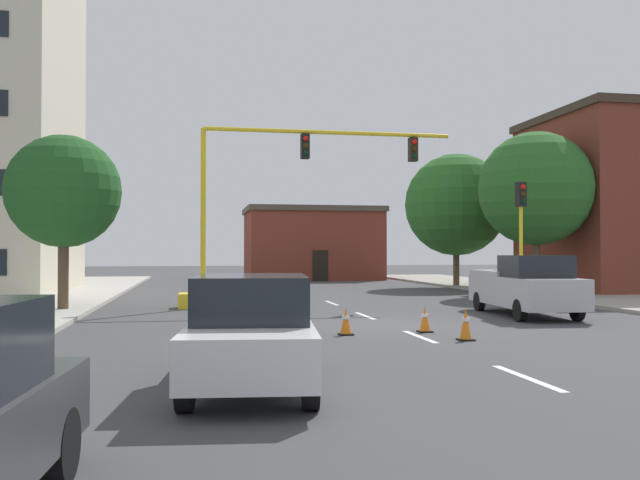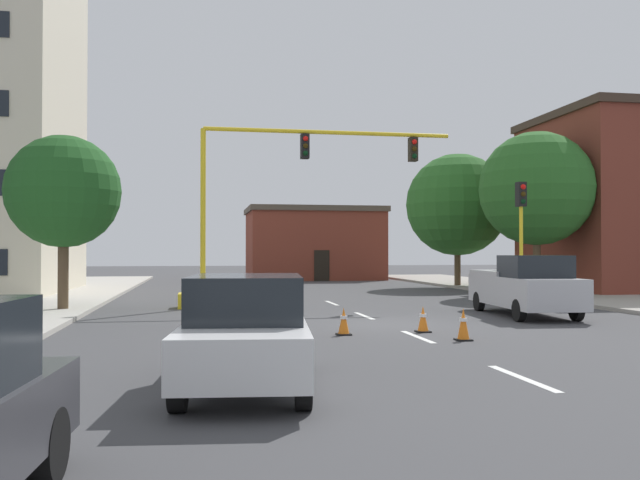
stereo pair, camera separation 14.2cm
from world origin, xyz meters
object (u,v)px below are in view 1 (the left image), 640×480
object	(u,v)px
tree_right_far	(456,205)
sedan_white_near_left	(251,330)
tree_right_mid	(536,189)
traffic_cone_roadside_c	(425,319)
traffic_cone_roadside_b	(346,322)
pickup_truck_silver	(525,286)
traffic_light_pole_right	(521,215)
traffic_cone_roadside_a	(466,324)
traffic_signal_gantry	(242,246)
tree_left_near	(64,192)

from	to	relation	value
tree_right_far	sedan_white_near_left	world-z (taller)	tree_right_far
tree_right_mid	traffic_cone_roadside_c	xyz separation A→B (m)	(-10.06, -12.88, -4.78)
tree_right_mid	traffic_cone_roadside_b	size ratio (longest dim) A/B	11.27
traffic_cone_roadside_c	pickup_truck_silver	bearing A→B (deg)	37.92
pickup_truck_silver	traffic_light_pole_right	bearing A→B (deg)	64.55
traffic_cone_roadside_b	traffic_cone_roadside_a	bearing A→B (deg)	-30.79
tree_right_far	traffic_cone_roadside_b	distance (m)	23.94
traffic_cone_roadside_b	traffic_cone_roadside_c	distance (m)	2.17
traffic_signal_gantry	pickup_truck_silver	world-z (taller)	traffic_signal_gantry
sedan_white_near_left	traffic_cone_roadside_a	size ratio (longest dim) A/B	6.02
tree_left_near	traffic_cone_roadside_a	xyz separation A→B (m)	(10.82, -9.30, -3.79)
traffic_light_pole_right	tree_right_far	bearing A→B (deg)	78.79
traffic_light_pole_right	tree_left_near	size ratio (longest dim) A/B	0.78
traffic_light_pole_right	traffic_cone_roadside_b	size ratio (longest dim) A/B	6.90
traffic_signal_gantry	tree_right_mid	distance (m)	15.11
traffic_light_pole_right	pickup_truck_silver	bearing A→B (deg)	-115.45
traffic_cone_roadside_a	traffic_light_pole_right	bearing A→B (deg)	56.20
traffic_cone_roadside_b	sedan_white_near_left	bearing A→B (deg)	-115.12
traffic_signal_gantry	sedan_white_near_left	distance (m)	15.19
tree_right_far	traffic_cone_roadside_a	distance (m)	24.24
pickup_truck_silver	tree_right_far	bearing A→B (deg)	75.50
tree_right_mid	traffic_cone_roadside_c	distance (m)	17.03
traffic_light_pole_right	tree_right_mid	bearing A→B (deg)	57.11
tree_left_near	traffic_cone_roadside_c	distance (m)	13.43
traffic_light_pole_right	tree_left_near	distance (m)	16.91
traffic_cone_roadside_a	traffic_cone_roadside_b	world-z (taller)	traffic_cone_roadside_a
traffic_signal_gantry	tree_left_near	xyz separation A→B (m)	(-6.20, -1.20, 1.84)
traffic_light_pole_right	pickup_truck_silver	xyz separation A→B (m)	(-1.73, -3.64, -2.55)
pickup_truck_silver	sedan_white_near_left	distance (m)	14.02
tree_right_far	tree_right_mid	xyz separation A→B (m)	(0.98, -7.58, 0.27)
tree_left_near	traffic_cone_roadside_c	size ratio (longest dim) A/B	8.98
pickup_truck_silver	traffic_cone_roadside_a	distance (m)	6.98
sedan_white_near_left	traffic_cone_roadside_c	size ratio (longest dim) A/B	6.83
tree_left_near	sedan_white_near_left	xyz separation A→B (m)	(5.37, -13.90, -3.29)
tree_left_near	traffic_cone_roadside_b	world-z (taller)	tree_left_near
tree_left_near	pickup_truck_silver	bearing A→B (deg)	-14.29
traffic_signal_gantry	tree_right_mid	xyz separation A→B (m)	(14.27, 4.12, 2.78)
tree_left_near	sedan_white_near_left	bearing A→B (deg)	-68.89
traffic_cone_roadside_b	traffic_cone_roadside_c	size ratio (longest dim) A/B	1.02
traffic_cone_roadside_b	traffic_cone_roadside_c	xyz separation A→B (m)	(2.16, 0.20, -0.01)
tree_right_far	traffic_cone_roadside_a	bearing A→B (deg)	-111.35
sedan_white_near_left	traffic_cone_roadside_b	xyz separation A→B (m)	(2.88, 6.14, -0.55)
tree_left_near	sedan_white_near_left	world-z (taller)	tree_left_near
traffic_cone_roadside_c	tree_right_far	bearing A→B (deg)	66.05
tree_right_mid	pickup_truck_silver	distance (m)	11.38
sedan_white_near_left	traffic_cone_roadside_b	size ratio (longest dim) A/B	6.72
traffic_light_pole_right	tree_right_mid	distance (m)	6.78
tree_left_near	traffic_cone_roadside_c	world-z (taller)	tree_left_near
tree_right_mid	sedan_white_near_left	size ratio (longest dim) A/B	1.68
tree_right_far	pickup_truck_silver	xyz separation A→B (m)	(-4.33, -16.75, -3.87)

